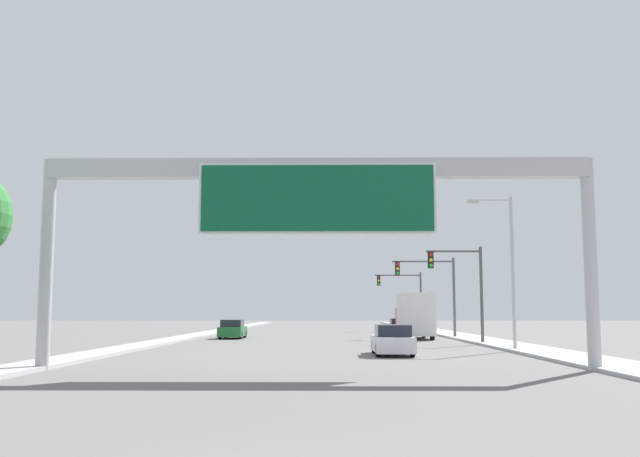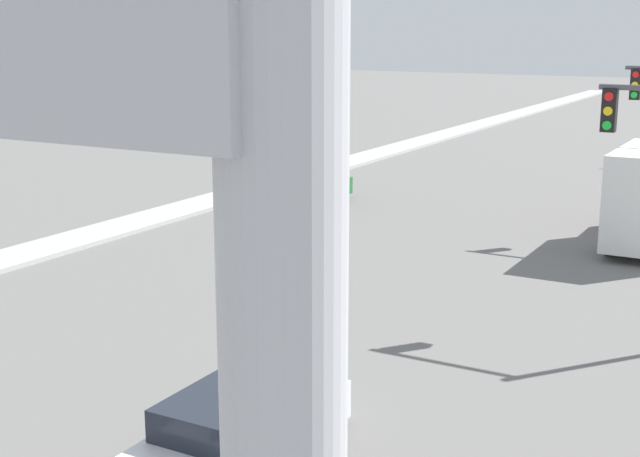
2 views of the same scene
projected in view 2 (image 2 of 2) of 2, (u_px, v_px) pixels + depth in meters
name	position (u px, v px, depth m)	size (l,w,h in m)	color
median_strip_left	(362.00, 158.00, 50.20)	(2.00, 120.00, 0.15)	#ACACAC
car_near_center	(310.00, 188.00, 37.70)	(1.78, 4.41, 1.45)	#1E662D
car_near_left	(238.00, 431.00, 15.13)	(1.80, 4.80, 1.46)	silver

